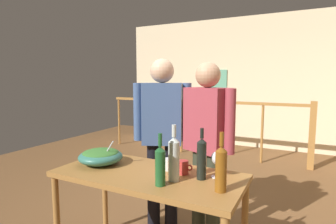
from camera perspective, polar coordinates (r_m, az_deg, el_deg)
name	(u,v)px	position (r m, az deg, el deg)	size (l,w,h in m)	color
ground_plane	(204,211)	(3.33, 7.61, -19.83)	(8.78, 8.78, 0.00)	brown
back_wall	(258,83)	(6.27, 18.22, 5.86)	(6.20, 0.10, 2.85)	beige
framed_picture	(217,79)	(6.41, 10.15, 6.86)	(0.48, 0.03, 0.41)	#5A9E7E
stair_railing	(230,120)	(5.22, 12.80, -1.64)	(4.02, 0.10, 1.14)	#9E6B33
tv_console	(193,134)	(6.42, 5.26, -4.71)	(0.90, 0.40, 0.42)	#38281E
flat_screen_tv	(193,117)	(6.32, 5.20, -0.95)	(0.46, 0.12, 0.36)	black
serving_table	(148,184)	(2.14, -4.17, -14.76)	(1.42, 0.65, 0.79)	#9E6B33
salad_bowl	(101,156)	(2.36, -13.91, -8.88)	(0.36, 0.36, 0.21)	#337060
wine_glass	(217,159)	(2.00, 10.26, -9.64)	(0.09, 0.09, 0.19)	silver
wine_bottle_clear	(174,158)	(1.90, 1.24, -9.58)	(0.08, 0.08, 0.39)	silver
wine_bottle_amber	(221,168)	(1.76, 11.02, -11.37)	(0.07, 0.07, 0.38)	brown
wine_bottle_dark	(202,158)	(1.95, 7.04, -9.51)	(0.07, 0.07, 0.37)	black
wine_bottle_green	(160,165)	(1.83, -1.64, -10.99)	(0.07, 0.07, 0.35)	#1E5628
mug_red	(183,167)	(2.07, 3.26, -11.48)	(0.11, 0.08, 0.10)	#B7332D
mug_white	(168,164)	(2.15, 0.08, -10.89)	(0.12, 0.08, 0.09)	white
person_standing_left	(162,129)	(2.72, -1.22, -3.49)	(0.54, 0.35, 1.69)	black
person_standing_right	(207,136)	(2.54, 8.13, -4.89)	(0.56, 0.36, 1.65)	#2D3323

